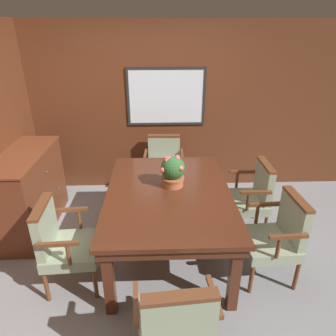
# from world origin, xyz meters

# --- Properties ---
(ground_plane) EXTENTS (14.00, 14.00, 0.00)m
(ground_plane) POSITION_xyz_m (0.00, 0.00, 0.00)
(ground_plane) COLOR gray
(wall_back) EXTENTS (7.20, 0.08, 2.45)m
(wall_back) POSITION_xyz_m (0.00, 1.86, 1.23)
(wall_back) COLOR #5B2D19
(wall_back) RESTS_ON ground_plane
(dining_table) EXTENTS (1.29, 1.81, 0.78)m
(dining_table) POSITION_xyz_m (0.18, 0.21, 0.69)
(dining_table) COLOR #4C2314
(dining_table) RESTS_ON ground_plane
(chair_head_far) EXTENTS (0.58, 0.53, 0.91)m
(chair_head_far) POSITION_xyz_m (0.16, 1.53, 0.49)
(chair_head_far) COLOR brown
(chair_head_far) RESTS_ON ground_plane
(chair_left_near) EXTENTS (0.53, 0.58, 0.91)m
(chair_left_near) POSITION_xyz_m (-0.84, -0.22, 0.49)
(chair_left_near) COLOR brown
(chair_left_near) RESTS_ON ground_plane
(chair_right_far) EXTENTS (0.51, 0.57, 0.91)m
(chair_right_far) POSITION_xyz_m (1.19, 0.59, 0.49)
(chair_right_far) COLOR brown
(chair_right_far) RESTS_ON ground_plane
(chair_right_near) EXTENTS (0.53, 0.58, 0.91)m
(chair_right_near) POSITION_xyz_m (1.22, -0.18, 0.49)
(chair_right_near) COLOR brown
(chair_right_near) RESTS_ON ground_plane
(chair_head_near) EXTENTS (0.59, 0.55, 0.91)m
(chair_head_near) POSITION_xyz_m (0.18, -1.12, 0.49)
(chair_head_near) COLOR brown
(chair_head_near) RESTS_ON ground_plane
(potted_plant) EXTENTS (0.26, 0.26, 0.35)m
(potted_plant) POSITION_xyz_m (0.22, 0.34, 0.95)
(potted_plant) COLOR #B2603D
(potted_plant) RESTS_ON dining_table
(sideboard_cabinet) EXTENTS (0.51, 1.28, 1.01)m
(sideboard_cabinet) POSITION_xyz_m (-1.51, 0.74, 0.50)
(sideboard_cabinet) COLOR brown
(sideboard_cabinet) RESTS_ON ground_plane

